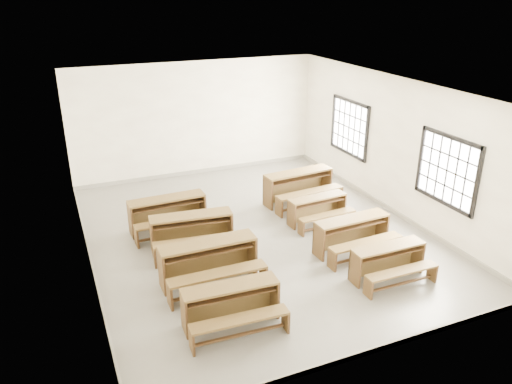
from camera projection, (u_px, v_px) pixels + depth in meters
name	position (u px, v px, depth m)	size (l,w,h in m)	color
room	(260.00, 140.00, 10.21)	(8.50, 8.50, 3.20)	slate
desk_set_0	(232.00, 303.00, 7.92)	(1.59, 0.89, 0.70)	brown
desk_set_1	(209.00, 259.00, 9.05)	(1.78, 0.93, 0.80)	brown
desk_set_2	(192.00, 230.00, 10.21)	(1.77, 1.06, 0.76)	brown
desk_set_3	(168.00, 212.00, 11.02)	(1.71, 0.93, 0.76)	brown
desk_set_4	(389.00, 260.00, 9.22)	(1.44, 0.76, 0.65)	brown
desk_set_5	(353.00, 232.00, 10.15)	(1.64, 0.90, 0.72)	brown
desk_set_6	(318.00, 208.00, 11.40)	(1.44, 0.81, 0.63)	brown
desk_set_7	(299.00, 185.00, 12.45)	(1.85, 1.07, 0.80)	brown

